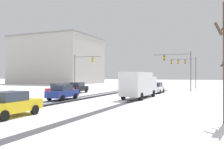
# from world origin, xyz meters

# --- Properties ---
(wheel_track_left_lane) EXTENTS (0.80, 36.84, 0.01)m
(wheel_track_left_lane) POSITION_xyz_m (5.73, 16.75, 0.00)
(wheel_track_left_lane) COLOR #424247
(wheel_track_left_lane) RESTS_ON ground
(wheel_track_right_lane) EXTENTS (0.71, 36.84, 0.01)m
(wheel_track_right_lane) POSITION_xyz_m (0.12, 16.75, 0.00)
(wheel_track_right_lane) COLOR #424247
(wheel_track_right_lane) RESTS_ON ground
(wheel_track_center) EXTENTS (0.93, 36.84, 0.01)m
(wheel_track_center) POSITION_xyz_m (-1.69, 16.75, 0.00)
(wheel_track_center) COLOR #424247
(wheel_track_center) RESTS_ON ground
(wheel_track_oncoming) EXTENTS (1.09, 36.84, 0.01)m
(wheel_track_oncoming) POSITION_xyz_m (-0.40, 16.75, 0.00)
(wheel_track_oncoming) COLOR #424247
(wheel_track_oncoming) RESTS_ON ground
(sidewalk_kerb_right) EXTENTS (4.00, 36.84, 0.12)m
(sidewalk_kerb_right) POSITION_xyz_m (11.58, 15.07, 0.06)
(sidewalk_kerb_right) COLOR white
(sidewalk_kerb_right) RESTS_ON ground
(traffic_signal_near_left) EXTENTS (5.29, 0.59, 6.50)m
(traffic_signal_near_left) POSITION_xyz_m (-8.77, 29.59, 4.38)
(traffic_signal_near_left) COLOR slate
(traffic_signal_near_left) RESTS_ON ground
(traffic_signal_far_right) EXTENTS (5.26, 0.49, 6.50)m
(traffic_signal_far_right) POSITION_xyz_m (8.12, 43.41, 4.76)
(traffic_signal_far_right) COLOR slate
(traffic_signal_far_right) RESTS_ON ground
(traffic_signal_near_right) EXTENTS (6.02, 0.55, 6.50)m
(traffic_signal_near_right) POSITION_xyz_m (8.54, 31.40, 4.43)
(traffic_signal_near_right) COLOR slate
(traffic_signal_near_right) RESTS_ON ground
(car_white_lead) EXTENTS (1.86, 4.11, 1.62)m
(car_white_lead) POSITION_xyz_m (5.57, 27.34, 0.82)
(car_white_lead) COLOR silver
(car_white_lead) RESTS_ON ground
(car_black_second) EXTENTS (2.02, 4.19, 1.62)m
(car_black_second) POSITION_xyz_m (-5.44, 22.84, 0.82)
(car_black_second) COLOR black
(car_black_second) RESTS_ON ground
(car_red_third) EXTENTS (1.86, 4.11, 1.62)m
(car_red_third) POSITION_xyz_m (-4.97, 17.83, 0.82)
(car_red_third) COLOR red
(car_red_third) RESTS_ON ground
(car_blue_fourth) EXTENTS (1.89, 4.13, 1.62)m
(car_blue_fourth) POSITION_xyz_m (-1.66, 13.69, 0.82)
(car_blue_fourth) COLOR #233899
(car_blue_fourth) RESTS_ON ground
(car_yellow_cab_fifth) EXTENTS (1.87, 4.12, 1.62)m
(car_yellow_cab_fifth) POSITION_xyz_m (1.58, 3.51, 0.82)
(car_yellow_cab_fifth) COLOR yellow
(car_yellow_cab_fifth) RESTS_ON ground
(bus_oncoming) EXTENTS (2.90, 11.07, 3.38)m
(bus_oncoming) POSITION_xyz_m (-3.03, 50.50, 1.99)
(bus_oncoming) COLOR silver
(bus_oncoming) RESTS_ON ground
(box_truck_delivery) EXTENTS (2.54, 7.49, 3.02)m
(box_truck_delivery) POSITION_xyz_m (5.51, 18.69, 1.63)
(box_truck_delivery) COLOR silver
(box_truck_delivery) RESTS_ON ground
(office_building_far_left_block) EXTENTS (26.13, 21.02, 15.66)m
(office_building_far_left_block) POSITION_xyz_m (-35.37, 58.26, 7.84)
(office_building_far_left_block) COLOR #B2ADA3
(office_building_far_left_block) RESTS_ON ground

